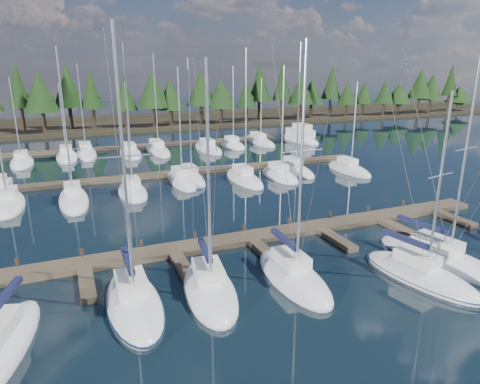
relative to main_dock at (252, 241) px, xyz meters
name	(u,v)px	position (x,y,z in m)	size (l,w,h in m)	color
ground	(202,197)	(0.00, 12.64, -0.20)	(260.00, 260.00, 0.00)	black
far_shore	(121,123)	(0.00, 72.64, 0.10)	(220.00, 30.00, 0.60)	#2B2417
main_dock	(252,241)	(0.00, 0.00, 0.00)	(44.00, 6.13, 0.90)	brown
back_docks	(160,158)	(0.00, 32.23, 0.00)	(50.00, 21.80, 0.40)	brown
front_sailboat_1	(134,303)	(-9.74, -5.63, 0.09)	(3.12, 8.55, 15.69)	silver
front_sailboat_2	(210,289)	(-5.37, -5.82, 0.09)	(3.98, 8.12, 14.10)	silver
front_sailboat_3	(293,276)	(-0.04, -6.28, 0.10)	(3.08, 8.07, 15.06)	silver
front_sailboat_4	(420,275)	(7.42, -9.20, 0.07)	(4.37, 8.66, 12.39)	silver
front_sailboat_5	(441,259)	(10.46, -8.01, 0.08)	(4.66, 10.09, 14.44)	silver
back_sailboat_rows	(162,165)	(-0.65, 27.62, 0.06)	(46.19, 34.02, 16.69)	silver
motor_yacht_left	(0,195)	(-18.84, 19.82, 0.23)	(2.95, 7.86, 3.86)	silver
motor_yacht_right	(300,138)	(26.14, 37.77, 0.34)	(4.13, 10.28, 5.03)	silver
tree_line	(107,94)	(-3.53, 62.86, 7.20)	(186.54, 12.06, 13.54)	black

